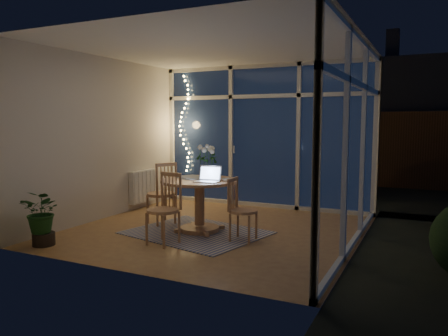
{
  "coord_description": "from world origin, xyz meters",
  "views": [
    {
      "loc": [
        2.8,
        -5.55,
        1.58
      ],
      "look_at": [
        0.01,
        0.25,
        0.89
      ],
      "focal_mm": 35.0,
      "sensor_mm": 36.0,
      "label": 1
    }
  ],
  "objects_px": {
    "chair_right": "(243,209)",
    "flower_vase": "(208,171)",
    "chair_front": "(163,209)",
    "laptop": "(207,173)",
    "chair_left": "(161,193)",
    "dining_table": "(200,206)",
    "potted_plant": "(43,216)"
  },
  "relations": [
    {
      "from": "chair_right",
      "to": "flower_vase",
      "type": "relative_size",
      "value": 4.03
    },
    {
      "from": "chair_front",
      "to": "laptop",
      "type": "relative_size",
      "value": 2.88
    },
    {
      "from": "chair_left",
      "to": "chair_right",
      "type": "height_order",
      "value": "chair_left"
    },
    {
      "from": "chair_right",
      "to": "chair_left",
      "type": "bearing_deg",
      "value": 75.9
    },
    {
      "from": "dining_table",
      "to": "chair_right",
      "type": "distance_m",
      "value": 0.78
    },
    {
      "from": "dining_table",
      "to": "laptop",
      "type": "distance_m",
      "value": 0.57
    },
    {
      "from": "dining_table",
      "to": "chair_right",
      "type": "xyz_separation_m",
      "value": [
        0.76,
        -0.19,
        0.05
      ]
    },
    {
      "from": "chair_left",
      "to": "potted_plant",
      "type": "bearing_deg",
      "value": 3.74
    },
    {
      "from": "chair_front",
      "to": "dining_table",
      "type": "bearing_deg",
      "value": 90.94
    },
    {
      "from": "chair_left",
      "to": "potted_plant",
      "type": "height_order",
      "value": "chair_left"
    },
    {
      "from": "chair_left",
      "to": "flower_vase",
      "type": "xyz_separation_m",
      "value": [
        0.77,
        0.07,
        0.37
      ]
    },
    {
      "from": "chair_left",
      "to": "potted_plant",
      "type": "distance_m",
      "value": 1.78
    },
    {
      "from": "chair_right",
      "to": "flower_vase",
      "type": "xyz_separation_m",
      "value": [
        -0.75,
        0.42,
        0.43
      ]
    },
    {
      "from": "dining_table",
      "to": "chair_front",
      "type": "distance_m",
      "value": 0.79
    },
    {
      "from": "flower_vase",
      "to": "potted_plant",
      "type": "bearing_deg",
      "value": -130.55
    },
    {
      "from": "dining_table",
      "to": "laptop",
      "type": "xyz_separation_m",
      "value": [
        0.22,
        -0.17,
        0.49
      ]
    },
    {
      "from": "dining_table",
      "to": "chair_right",
      "type": "height_order",
      "value": "chair_right"
    },
    {
      "from": "laptop",
      "to": "flower_vase",
      "type": "xyz_separation_m",
      "value": [
        -0.21,
        0.41,
        -0.01
      ]
    },
    {
      "from": "chair_front",
      "to": "laptop",
      "type": "xyz_separation_m",
      "value": [
        0.32,
        0.6,
        0.41
      ]
    },
    {
      "from": "chair_right",
      "to": "potted_plant",
      "type": "distance_m",
      "value": 2.57
    },
    {
      "from": "potted_plant",
      "to": "chair_right",
      "type": "bearing_deg",
      "value": 30.21
    },
    {
      "from": "potted_plant",
      "to": "chair_front",
      "type": "bearing_deg",
      "value": 27.44
    },
    {
      "from": "dining_table",
      "to": "potted_plant",
      "type": "bearing_deg",
      "value": -134.62
    },
    {
      "from": "chair_left",
      "to": "chair_right",
      "type": "bearing_deg",
      "value": 103.75
    },
    {
      "from": "chair_right",
      "to": "potted_plant",
      "type": "relative_size",
      "value": 1.11
    },
    {
      "from": "chair_left",
      "to": "flower_vase",
      "type": "height_order",
      "value": "chair_left"
    },
    {
      "from": "dining_table",
      "to": "chair_right",
      "type": "relative_size",
      "value": 1.3
    },
    {
      "from": "chair_front",
      "to": "flower_vase",
      "type": "height_order",
      "value": "flower_vase"
    },
    {
      "from": "laptop",
      "to": "potted_plant",
      "type": "relative_size",
      "value": 0.42
    },
    {
      "from": "dining_table",
      "to": "potted_plant",
      "type": "distance_m",
      "value": 2.08
    },
    {
      "from": "chair_front",
      "to": "flower_vase",
      "type": "relative_size",
      "value": 4.43
    },
    {
      "from": "chair_front",
      "to": "chair_right",
      "type": "bearing_deg",
      "value": 43.12
    }
  ]
}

